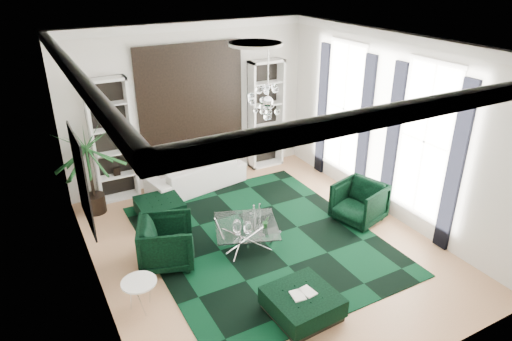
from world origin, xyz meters
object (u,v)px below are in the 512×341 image
sofa (196,175)px  side_table (141,296)px  armchair_left (167,242)px  coffee_table (246,234)px  ottoman_side (160,209)px  palm (88,161)px  armchair_right (359,203)px  ottoman_front (302,304)px

sofa → side_table: 4.26m
armchair_left → coffee_table: (1.54, -0.12, -0.24)m
ottoman_side → armchair_left: bearing=-103.0°
ottoman_side → palm: bearing=142.0°
armchair_right → ottoman_side: 4.21m
armchair_right → ottoman_front: size_ratio=0.94×
sofa → palm: (-2.38, -0.03, 0.88)m
coffee_table → ottoman_front: bearing=-94.2°
ottoman_front → armchair_left: bearing=121.3°
ottoman_side → palm: size_ratio=0.37×
ottoman_side → ottoman_front: bearing=-75.6°
sofa → ottoman_side: sofa is taller
sofa → ottoman_front: (-0.21, -4.85, -0.14)m
coffee_table → palm: 3.67m
armchair_left → ottoman_front: size_ratio=0.97×
armchair_right → ottoman_front: (-2.62, -1.79, -0.23)m
armchair_right → side_table: (-4.77, -0.49, -0.16)m
armchair_right → side_table: size_ratio=1.71×
coffee_table → ottoman_front: (-0.16, -2.16, -0.00)m
ottoman_side → palm: (-1.16, 0.90, 1.02)m
palm → armchair_right: bearing=-32.3°
armchair_left → coffee_table: bearing=-74.6°
armchair_right → palm: bearing=-138.1°
armchair_left → coffee_table: 1.57m
armchair_left → side_table: armchair_left is taller
coffee_table → side_table: 2.46m
sofa → palm: palm is taller
armchair_left → side_table: bearing=161.5°
side_table → palm: 3.64m
armchair_left → ottoman_side: 1.70m
coffee_table → palm: (-2.32, 2.66, 1.02)m
side_table → sofa: bearing=56.4°
ottoman_front → palm: size_ratio=0.41×
ottoman_front → armchair_right: bearing=34.4°
ottoman_front → palm: 5.38m
coffee_table → side_table: bearing=-159.6°
ottoman_side → ottoman_front: ottoman_side is taller
palm → ottoman_front: bearing=-65.8°
ottoman_side → side_table: side_table is taller
armchair_left → palm: bearing=36.7°
ottoman_side → coffee_table: bearing=-56.4°
sofa → side_table: sofa is taller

